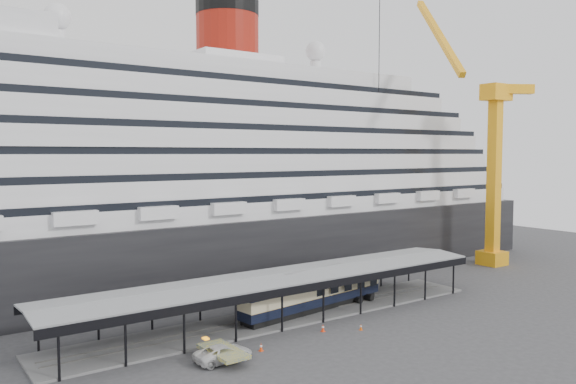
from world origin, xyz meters
The scene contains 9 objects.
ground centered at (0.00, 0.00, 0.00)m, with size 200.00×200.00×0.00m, color #363638.
cruise_ship centered at (0.05, 32.00, 18.35)m, with size 130.00×30.00×43.90m.
platform_canopy centered at (0.00, 5.00, 2.36)m, with size 56.00×9.18×5.30m.
crane_yellow centered at (47.06, 10.54, 19.96)m, with size 23.83×18.78×47.60m.
port_truck centered at (-12.36, -3.11, 0.78)m, with size 2.58×5.59×1.55m, color silver.
pullman_carriage centered at (4.63, 5.00, 2.61)m, with size 22.05×5.63×21.47m.
traffic_cone_left centered at (-8.01, -2.84, 0.40)m, with size 0.51×0.51×0.81m.
traffic_cone_mid centered at (4.49, -3.66, 0.35)m, with size 0.39×0.39×0.70m.
traffic_cone_right centered at (0.76, -1.65, 0.41)m, with size 0.44×0.44×0.83m.
Camera 1 is at (-37.01, -48.36, 19.39)m, focal length 35.00 mm.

